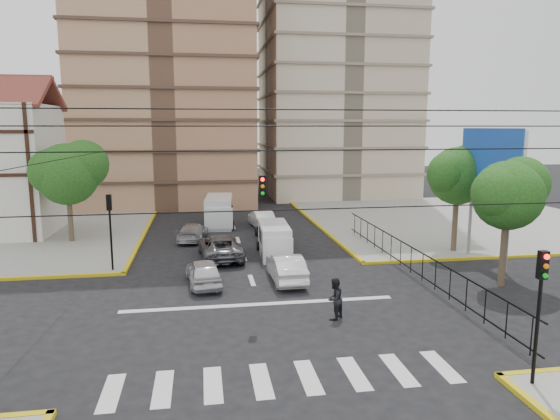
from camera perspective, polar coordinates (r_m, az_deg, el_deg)
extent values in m
plane|color=black|center=(23.02, -1.96, -11.74)|extent=(160.00, 160.00, 0.00)
cube|color=gray|center=(47.80, 19.35, -1.00)|extent=(26.00, 26.00, 0.15)
cube|color=silver|center=(17.61, 0.59, -18.73)|extent=(12.00, 2.40, 0.01)
cube|color=silver|center=(24.13, -2.32, -10.70)|extent=(13.00, 0.40, 0.01)
cylinder|color=slate|center=(31.16, 24.53, -2.82)|extent=(0.20, 0.20, 4.00)
cylinder|color=slate|center=(34.49, 20.88, -1.47)|extent=(0.20, 0.20, 4.00)
cube|color=silver|center=(32.29, 23.06, 4.86)|extent=(0.25, 6.00, 4.00)
cube|color=blue|center=(32.19, 22.76, 4.87)|extent=(0.08, 6.20, 4.20)
cylinder|color=#473828|center=(28.73, 24.21, -3.89)|extent=(0.36, 0.36, 4.20)
sphere|color=#1F4213|center=(28.26, 24.58, 1.54)|extent=(3.60, 3.60, 3.60)
sphere|color=#1F4213|center=(28.95, 25.82, 2.70)|extent=(2.88, 2.88, 2.88)
sphere|color=#1F4213|center=(27.60, 23.70, 1.81)|extent=(2.70, 2.70, 2.70)
cylinder|color=#473828|center=(35.09, 19.38, -1.05)|extent=(0.36, 0.36, 4.48)
sphere|color=#1F4213|center=(34.70, 19.64, 3.69)|extent=(3.80, 3.80, 3.80)
sphere|color=#1F4213|center=(35.37, 20.82, 4.66)|extent=(3.04, 3.04, 3.04)
sphere|color=#1F4213|center=(34.06, 18.77, 3.96)|extent=(2.85, 2.85, 2.85)
cylinder|color=#473828|center=(38.96, -22.86, -0.47)|extent=(0.36, 0.36, 4.20)
sphere|color=#1F4213|center=(38.61, -23.14, 3.78)|extent=(4.40, 4.40, 4.40)
sphere|color=#1F4213|center=(38.59, -21.51, 4.87)|extent=(3.52, 3.52, 3.52)
sphere|color=#1F4213|center=(38.52, -24.54, 4.01)|extent=(3.30, 3.30, 3.30)
cylinder|color=black|center=(18.22, 27.27, -12.28)|extent=(0.12, 0.12, 3.50)
cube|color=black|center=(17.56, 27.82, -5.57)|extent=(0.28, 0.22, 0.90)
sphere|color=#FF0C0C|center=(17.49, 27.89, -4.62)|extent=(0.17, 0.17, 0.17)
cylinder|color=black|center=(30.25, -18.74, -3.30)|extent=(0.12, 0.12, 3.50)
cube|color=black|center=(29.86, -18.96, 0.82)|extent=(0.28, 0.22, 0.90)
sphere|color=#FF0C0C|center=(29.82, -18.99, 1.39)|extent=(0.17, 0.17, 0.17)
cube|color=black|center=(21.61, -2.05, 2.76)|extent=(0.28, 0.22, 0.90)
cylinder|color=black|center=(12.74, 2.89, 0.08)|extent=(18.00, 0.03, 0.03)
cube|color=silver|center=(32.67, -0.68, -3.42)|extent=(2.02, 4.58, 2.07)
cube|color=silver|center=(30.97, -0.19, -4.39)|extent=(1.76, 1.16, 1.44)
cube|color=black|center=(30.55, -0.10, -3.63)|extent=(1.67, 0.18, 0.81)
cylinder|color=black|center=(31.34, -1.84, -5.33)|extent=(0.25, 0.63, 0.63)
cylinder|color=black|center=(31.60, 1.25, -5.21)|extent=(0.25, 0.63, 0.63)
cylinder|color=black|center=(34.12, -2.45, -4.11)|extent=(0.25, 0.63, 0.63)
cylinder|color=black|center=(34.35, 0.39, -4.01)|extent=(0.25, 0.63, 0.63)
cube|color=silver|center=(42.72, -6.98, -0.13)|extent=(2.56, 5.55, 2.48)
cube|color=silver|center=(40.63, -6.86, -0.86)|extent=(2.14, 1.45, 1.73)
cube|color=black|center=(40.15, -6.85, -0.12)|extent=(2.00, 0.25, 0.97)
cylinder|color=black|center=(41.16, -8.29, -1.75)|extent=(0.25, 0.76, 0.76)
cylinder|color=black|center=(41.23, -5.44, -1.68)|extent=(0.25, 0.76, 0.76)
cylinder|color=black|center=(44.55, -8.36, -0.90)|extent=(0.25, 0.76, 0.76)
cylinder|color=black|center=(44.62, -5.72, -0.83)|extent=(0.25, 0.76, 0.76)
imported|color=silver|center=(27.02, -8.71, -7.01)|extent=(2.11, 4.32, 1.42)
imported|color=white|center=(27.36, 0.71, -6.60)|extent=(1.68, 4.59, 1.50)
imported|color=#595A60|center=(32.15, -6.86, -4.20)|extent=(2.95, 5.64, 1.52)
imported|color=#A4A5A9|center=(37.49, -9.96, -2.49)|extent=(2.47, 4.67, 1.29)
imported|color=#272729|center=(37.33, -1.31, -2.37)|extent=(1.87, 4.00, 1.32)
imported|color=white|center=(41.84, -2.13, -0.99)|extent=(1.97, 4.55, 1.46)
imported|color=black|center=(22.20, 6.24, -10.05)|extent=(1.13, 1.13, 1.85)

